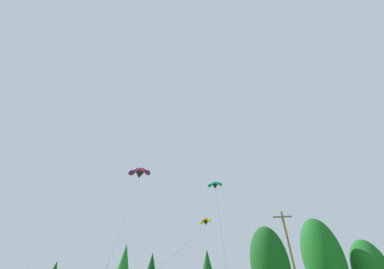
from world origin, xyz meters
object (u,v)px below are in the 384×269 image
(parafoil_kite_high_magenta, at_px, (140,173))
(parafoil_kite_mid_teal, at_px, (215,185))
(utility_pole, at_px, (294,267))
(parafoil_kite_far_orange, at_px, (205,222))

(parafoil_kite_high_magenta, distance_m, parafoil_kite_mid_teal, 14.62)
(utility_pole, bearing_deg, parafoil_kite_high_magenta, 168.01)
(utility_pole, xyz_separation_m, parafoil_kite_high_magenta, (-20.77, 4.41, 15.29))
(utility_pole, relative_size, parafoil_kite_far_orange, 0.61)
(parafoil_kite_mid_teal, xyz_separation_m, parafoil_kite_far_orange, (-1.90, 4.93, -3.29))
(parafoil_kite_high_magenta, distance_m, parafoil_kite_far_orange, 13.95)
(parafoil_kite_high_magenta, bearing_deg, parafoil_kite_far_orange, 2.63)
(parafoil_kite_mid_teal, bearing_deg, parafoil_kite_far_orange, 111.09)
(utility_pole, height_order, parafoil_kite_far_orange, parafoil_kite_far_orange)
(utility_pole, distance_m, parafoil_kite_mid_teal, 12.74)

